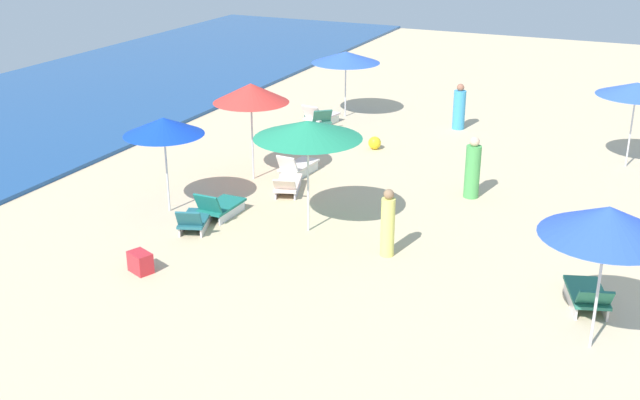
{
  "coord_description": "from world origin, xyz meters",
  "views": [
    {
      "loc": [
        -13.76,
        3.95,
        7.26
      ],
      "look_at": [
        1.11,
        10.71,
        0.89
      ],
      "focal_mm": 44.3,
      "sensor_mm": 36.0,
      "label": 1
    }
  ],
  "objects": [
    {
      "name": "umbrella_3",
      "position": [
        9.2,
        4.83,
        2.24
      ],
      "size": [
        2.17,
        2.17,
        2.43
      ],
      "color": "silver",
      "rests_on": "ground_plane"
    },
    {
      "name": "lounge_chair_1_0",
      "position": [
        0.25,
        13.51,
        0.25
      ],
      "size": [
        1.38,
        0.96,
        0.67
      ],
      "rotation": [
        0.0,
        0.0,
        1.91
      ],
      "color": "silver",
      "rests_on": "ground_plane"
    },
    {
      "name": "lounge_chair_2_1",
      "position": [
        9.33,
        14.5,
        0.24
      ],
      "size": [
        1.33,
        1.27,
        0.69
      ],
      "rotation": [
        0.0,
        0.0,
        2.29
      ],
      "color": "silver",
      "rests_on": "ground_plane"
    },
    {
      "name": "lounge_chair_6_0",
      "position": [
        0.16,
        4.81,
        0.28
      ],
      "size": [
        1.52,
        1.03,
        0.69
      ],
      "rotation": [
        0.0,
        0.0,
        1.89
      ],
      "color": "silver",
      "rests_on": "ground_plane"
    },
    {
      "name": "cooler_box_1",
      "position": [
        -2.03,
        13.33,
        0.22
      ],
      "size": [
        0.5,
        0.59,
        0.43
      ],
      "primitive_type": "cube",
      "rotation": [
        0.0,
        0.0,
        1.18
      ],
      "color": "red",
      "rests_on": "ground_plane"
    },
    {
      "name": "lounge_chair_4_1",
      "position": [
        3.31,
        12.64,
        0.23
      ],
      "size": [
        1.63,
        1.03,
        0.62
      ],
      "rotation": [
        0.0,
        0.0,
        1.9
      ],
      "color": "silver",
      "rests_on": "ground_plane"
    },
    {
      "name": "beachgoer_0",
      "position": [
        11.0,
        10.21,
        0.69
      ],
      "size": [
        0.49,
        0.49,
        1.51
      ],
      "rotation": [
        0.0,
        0.0,
        4.46
      ],
      "color": "#3D9CD1",
      "rests_on": "ground_plane"
    },
    {
      "name": "beachgoer_2",
      "position": [
        0.82,
        9.01,
        0.72
      ],
      "size": [
        0.38,
        0.38,
        1.51
      ],
      "rotation": [
        0.0,
        0.0,
        1.92
      ],
      "color": "#E3E26D",
      "rests_on": "ground_plane"
    },
    {
      "name": "beachgoer_3",
      "position": [
        4.99,
        8.24,
        0.74
      ],
      "size": [
        0.49,
        0.49,
        1.61
      ],
      "rotation": [
        0.0,
        0.0,
        3.48
      ],
      "color": "#4CA854",
      "rests_on": "ground_plane"
    },
    {
      "name": "umbrella_2",
      "position": [
        10.89,
        14.2,
        2.07
      ],
      "size": [
        2.34,
        2.34,
        2.26
      ],
      "color": "silver",
      "rests_on": "ground_plane"
    },
    {
      "name": "lounge_chair_1_1",
      "position": [
        1.17,
        13.4,
        0.27
      ],
      "size": [
        1.35,
        0.69,
        0.75
      ],
      "rotation": [
        0.0,
        0.0,
        1.55
      ],
      "color": "silver",
      "rests_on": "ground_plane"
    },
    {
      "name": "umbrella_4",
      "position": [
        3.92,
        13.98,
        2.38
      ],
      "size": [
        2.02,
        2.02,
        2.64
      ],
      "color": "silver",
      "rests_on": "ground_plane"
    },
    {
      "name": "umbrella_7",
      "position": [
        1.33,
        11.11,
        2.42
      ],
      "size": [
        2.43,
        2.43,
        2.62
      ],
      "color": "silver",
      "rests_on": "ground_plane"
    },
    {
      "name": "lounge_chair_2_0",
      "position": [
        9.51,
        14.54,
        0.29
      ],
      "size": [
        1.51,
        0.85,
        0.79
      ],
      "rotation": [
        0.0,
        0.0,
        1.42
      ],
      "color": "silver",
      "rests_on": "ground_plane"
    },
    {
      "name": "umbrella_6",
      "position": [
        -1.2,
        4.57,
        2.33
      ],
      "size": [
        2.18,
        2.18,
        2.59
      ],
      "color": "silver",
      "rests_on": "ground_plane"
    },
    {
      "name": "lounge_chair_4_0",
      "position": [
        4.64,
        13.01,
        0.26
      ],
      "size": [
        1.47,
        0.68,
        0.72
      ],
      "rotation": [
        0.0,
        0.0,
        1.5
      ],
      "color": "silver",
      "rests_on": "ground_plane"
    },
    {
      "name": "umbrella_1",
      "position": [
        1.02,
        14.72,
        2.14
      ],
      "size": [
        1.92,
        1.92,
        2.35
      ],
      "color": "silver",
      "rests_on": "ground_plane"
    },
    {
      "name": "beach_ball_2",
      "position": [
        7.77,
        11.92,
        0.2
      ],
      "size": [
        0.39,
        0.39,
        0.39
      ],
      "primitive_type": "sphere",
      "color": "yellow",
      "rests_on": "ground_plane"
    }
  ]
}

